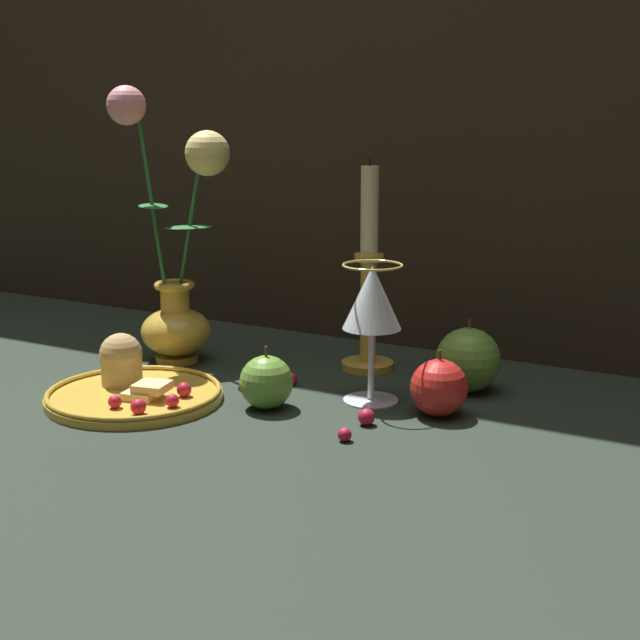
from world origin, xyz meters
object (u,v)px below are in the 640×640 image
(vase, at_px, (175,267))
(candlestick, at_px, (369,289))
(apple_at_table_edge, at_px, (468,360))
(apple_beside_vase, at_px, (266,382))
(wine_glass, at_px, (372,303))
(plate_with_pastries, at_px, (132,386))
(apple_near_glass, at_px, (439,388))

(vase, bearing_deg, candlestick, 21.62)
(vase, xyz_separation_m, apple_at_table_edge, (0.41, 0.07, -0.10))
(apple_beside_vase, bearing_deg, wine_glass, 41.15)
(candlestick, height_order, apple_at_table_edge, candlestick)
(vase, xyz_separation_m, plate_with_pastries, (0.06, -0.16, -0.12))
(plate_with_pastries, height_order, candlestick, candlestick)
(wine_glass, xyz_separation_m, apple_beside_vase, (-0.10, -0.09, -0.09))
(plate_with_pastries, xyz_separation_m, candlestick, (0.20, 0.26, 0.10))
(plate_with_pastries, bearing_deg, candlestick, 53.41)
(vase, relative_size, apple_at_table_edge, 4.05)
(candlestick, distance_m, apple_beside_vase, 0.23)
(vase, relative_size, candlestick, 1.33)
(vase, xyz_separation_m, candlestick, (0.25, 0.10, -0.02))
(plate_with_pastries, xyz_separation_m, apple_beside_vase, (0.16, 0.05, 0.02))
(apple_near_glass, bearing_deg, vase, 174.88)
(plate_with_pastries, height_order, apple_near_glass, apple_near_glass)
(vase, bearing_deg, plate_with_pastries, -71.45)
(apple_at_table_edge, bearing_deg, wine_glass, -133.46)
(candlestick, bearing_deg, apple_near_glass, -40.61)
(wine_glass, distance_m, candlestick, 0.14)
(apple_beside_vase, xyz_separation_m, apple_near_glass, (0.19, 0.08, 0.00))
(apple_at_table_edge, bearing_deg, apple_near_glass, -88.50)
(wine_glass, relative_size, apple_at_table_edge, 1.81)
(apple_beside_vase, bearing_deg, plate_with_pastries, -162.30)
(vase, distance_m, candlestick, 0.27)
(apple_at_table_edge, bearing_deg, candlestick, 168.79)
(apple_near_glass, bearing_deg, wine_glass, 173.69)
(plate_with_pastries, height_order, apple_beside_vase, same)
(plate_with_pastries, relative_size, apple_at_table_edge, 2.29)
(vase, bearing_deg, apple_at_table_edge, 9.56)
(plate_with_pastries, distance_m, candlestick, 0.34)
(candlestick, relative_size, apple_at_table_edge, 3.05)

